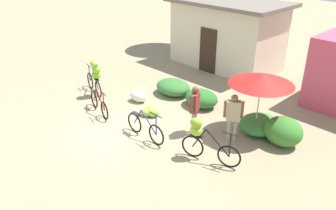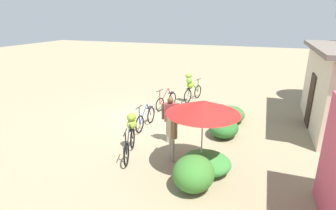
{
  "view_description": "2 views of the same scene",
  "coord_description": "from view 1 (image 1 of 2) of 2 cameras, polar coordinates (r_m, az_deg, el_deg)",
  "views": [
    {
      "loc": [
        7.78,
        -5.48,
        5.49
      ],
      "look_at": [
        0.92,
        1.23,
        0.8
      ],
      "focal_mm": 36.24,
      "sensor_mm": 36.0,
      "label": 1
    },
    {
      "loc": [
        9.52,
        4.26,
        4.06
      ],
      "look_at": [
        0.13,
        0.88,
        0.73
      ],
      "focal_mm": 28.54,
      "sensor_mm": 36.0,
      "label": 2
    }
  ],
  "objects": [
    {
      "name": "bicycle_by_shop",
      "position": [
        9.21,
        5.85,
        -5.44
      ],
      "size": [
        1.65,
        0.58,
        1.23
      ],
      "color": "black",
      "rests_on": "ground"
    },
    {
      "name": "bicycle_center_loaded",
      "position": [
        10.31,
        -3.87,
        -3.84
      ],
      "size": [
        1.67,
        0.14,
        1.01
      ],
      "color": "black",
      "rests_on": "ground"
    },
    {
      "name": "ground_plane",
      "position": [
        10.99,
        -7.97,
        -4.19
      ],
      "size": [
        60.0,
        60.0,
        0.0
      ],
      "primitive_type": "plane",
      "color": "gray"
    },
    {
      "name": "hedge_bush_front_left",
      "position": [
        13.27,
        0.86,
        3.03
      ],
      "size": [
        1.44,
        1.16,
        0.59
      ],
      "primitive_type": "ellipsoid",
      "color": "#357031",
      "rests_on": "ground"
    },
    {
      "name": "market_umbrella",
      "position": [
        10.29,
        15.46,
        4.3
      ],
      "size": [
        1.95,
        1.95,
        2.02
      ],
      "color": "beige",
      "rests_on": "ground"
    },
    {
      "name": "banana_pile_on_ground",
      "position": [
        11.68,
        -2.96,
        -1.17
      ],
      "size": [
        0.74,
        0.63,
        0.33
      ],
      "color": "#8DB93B",
      "rests_on": "ground"
    },
    {
      "name": "bicycle_leftmost",
      "position": [
        13.27,
        -12.16,
        5.02
      ],
      "size": [
        1.64,
        0.58,
        1.48
      ],
      "color": "black",
      "rests_on": "ground"
    },
    {
      "name": "hedge_bush_mid",
      "position": [
        11.05,
        15.1,
        -3.14
      ],
      "size": [
        1.21,
        1.36,
        0.53
      ],
      "primitive_type": "ellipsoid",
      "color": "#388337",
      "rests_on": "ground"
    },
    {
      "name": "produce_sack",
      "position": [
        12.73,
        -5.02,
        1.49
      ],
      "size": [
        0.77,
        0.56,
        0.44
      ],
      "primitive_type": "ellipsoid",
      "rotation": [
        0.0,
        0.0,
        0.18
      ],
      "color": "silver",
      "rests_on": "ground"
    },
    {
      "name": "bicycle_near_pile",
      "position": [
        12.03,
        -11.5,
        0.18
      ],
      "size": [
        1.61,
        0.44,
        0.97
      ],
      "color": "black",
      "rests_on": "ground"
    },
    {
      "name": "person_vendor",
      "position": [
        10.31,
        4.52,
        -0.08
      ],
      "size": [
        0.34,
        0.54,
        1.58
      ],
      "color": "gray",
      "rests_on": "ground"
    },
    {
      "name": "hedge_bush_by_door",
      "position": [
        10.53,
        18.83,
        -4.21
      ],
      "size": [
        1.13,
        1.02,
        0.86
      ],
      "primitive_type": "ellipsoid",
      "color": "#387A2C",
      "rests_on": "ground"
    },
    {
      "name": "person_bystander",
      "position": [
        10.04,
        10.92,
        -1.44
      ],
      "size": [
        0.48,
        0.4,
        1.54
      ],
      "color": "gray",
      "rests_on": "ground"
    },
    {
      "name": "building_low",
      "position": [
        16.4,
        9.89,
        11.78
      ],
      "size": [
        5.31,
        3.18,
        3.05
      ],
      "color": "beige",
      "rests_on": "ground"
    },
    {
      "name": "hedge_bush_front_right",
      "position": [
        12.34,
        5.64,
        1.13
      ],
      "size": [
        1.27,
        1.03,
        0.63
      ],
      "primitive_type": "ellipsoid",
      "color": "#2A6A2A",
      "rests_on": "ground"
    }
  ]
}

